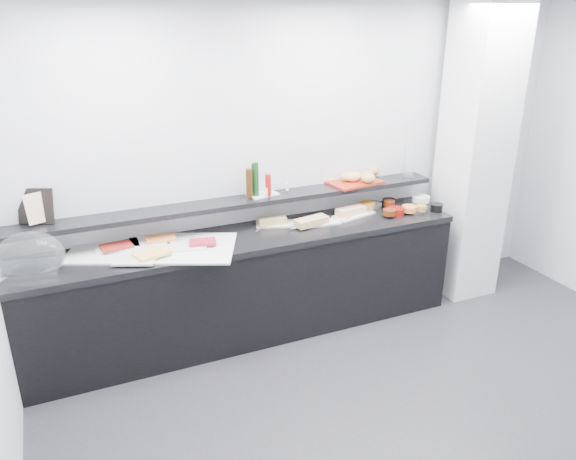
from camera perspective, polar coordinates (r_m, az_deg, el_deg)
name	(u,v)px	position (r m, az deg, el deg)	size (l,w,h in m)	color
ground	(440,437)	(4.04, 15.15, -19.64)	(5.00, 5.00, 0.00)	#2D2D30
back_wall	(310,163)	(4.90, 2.26, 6.79)	(5.00, 0.02, 2.70)	silver
column	(474,155)	(5.45, 18.41, 7.22)	(0.50, 0.50, 2.70)	white
buffet_cabinet	(249,288)	(4.73, -4.01, -5.89)	(3.60, 0.60, 0.85)	black
counter_top	(247,238)	(4.54, -4.16, -0.86)	(3.62, 0.62, 0.05)	black
wall_shelf	(239,202)	(4.60, -4.98, 2.84)	(3.60, 0.25, 0.04)	black
cloche_base	(30,269)	(4.30, -24.78, -3.66)	(0.42, 0.28, 0.04)	#B7BBBF
cloche_dome	(31,256)	(4.25, -24.69, -2.39)	(0.46, 0.30, 0.34)	silver
linen_runner	(153,248)	(4.39, -13.56, -1.79)	(1.23, 0.58, 0.01)	silver
platter_meat_a	(117,246)	(4.46, -16.96, -1.55)	(0.32, 0.22, 0.01)	white
food_meat_a	(116,246)	(4.41, -17.05, -1.57)	(0.23, 0.14, 0.02)	maroon
platter_salmon	(148,242)	(4.48, -14.08, -1.15)	(0.31, 0.21, 0.01)	white
food_salmon	(161,238)	(4.47, -12.81, -0.84)	(0.22, 0.14, 0.02)	orange
platter_cheese	(135,260)	(4.19, -15.28, -2.92)	(0.29, 0.19, 0.01)	silver
food_cheese	(152,254)	(4.21, -13.63, -2.35)	(0.25, 0.16, 0.02)	#EDBC5C
platter_meat_b	(188,246)	(4.33, -10.08, -1.62)	(0.27, 0.18, 0.01)	silver
food_meat_b	(203,242)	(4.34, -8.68, -1.22)	(0.20, 0.13, 0.02)	maroon
sandwich_plate_left	(279,224)	(4.74, -0.96, 0.63)	(0.38, 0.16, 0.01)	silver
sandwich_food_left	(272,221)	(4.70, -1.61, 0.95)	(0.23, 0.09, 0.06)	tan
tongs_left	(261,229)	(4.61, -2.76, 0.14)	(0.01, 0.01, 0.16)	silver
sandwich_plate_mid	(322,223)	(4.77, 3.43, 0.73)	(0.31, 0.13, 0.01)	white
sandwich_food_mid	(311,221)	(4.69, 2.40, 0.89)	(0.29, 0.11, 0.06)	tan
tongs_mid	(300,228)	(4.63, 1.26, 0.25)	(0.01, 0.01, 0.16)	silver
sandwich_plate_right	(354,215)	(4.98, 6.70, 1.54)	(0.39, 0.17, 0.01)	silver
sandwich_food_right	(351,211)	(4.96, 6.39, 1.95)	(0.27, 0.10, 0.06)	#E6AE78
tongs_right	(350,217)	(4.89, 6.34, 1.33)	(0.01, 0.01, 0.16)	silver
bowl_glass_fruit	(371,207)	(5.12, 8.46, 2.35)	(0.19, 0.19, 0.07)	white
fill_glass_fruit	(367,205)	(5.12, 8.06, 2.53)	(0.14, 0.14, 0.05)	orange
bowl_black_jam	(389,203)	(5.25, 10.23, 2.73)	(0.13, 0.13, 0.07)	black
fill_black_jam	(389,203)	(5.20, 10.24, 2.70)	(0.10, 0.10, 0.05)	#5B1E0D
bowl_glass_cream	(420,200)	(5.40, 13.25, 3.03)	(0.16, 0.16, 0.07)	white
fill_glass_cream	(421,199)	(5.38, 13.34, 3.11)	(0.16, 0.16, 0.05)	white
bowl_red_jam	(396,212)	(5.03, 10.90, 1.84)	(0.14, 0.14, 0.07)	maroon
fill_red_jam	(389,212)	(4.97, 10.26, 1.79)	(0.11, 0.11, 0.05)	#541F0C
bowl_glass_salmon	(418,209)	(5.14, 13.10, 2.08)	(0.17, 0.17, 0.07)	white
fill_glass_salmon	(409,209)	(5.09, 12.22, 2.13)	(0.13, 0.13, 0.05)	orange
bowl_black_fruit	(437,208)	(5.22, 14.86, 2.22)	(0.11, 0.11, 0.07)	black
fill_black_fruit	(421,208)	(5.13, 13.36, 2.17)	(0.09, 0.09, 0.05)	orange
framed_print	(36,206)	(4.43, -24.26, 2.22)	(0.25, 0.02, 0.26)	black
print_art	(38,208)	(4.39, -24.10, 2.06)	(0.17, 0.00, 0.22)	#CCA893
condiment_tray	(263,194)	(4.70, -2.57, 3.63)	(0.25, 0.15, 0.01)	white
bottle_green_a	(255,180)	(4.63, -3.39, 5.09)	(0.06, 0.06, 0.26)	#0E3315
bottle_brown	(249,183)	(4.58, -3.97, 4.77)	(0.05, 0.05, 0.24)	#3E220B
bottle_green_b	(256,179)	(4.61, -3.31, 5.18)	(0.05, 0.05, 0.28)	#103C16
bottle_hot	(268,185)	(4.63, -2.03, 4.60)	(0.05, 0.05, 0.18)	#A8140C
shaker_salt	(266,192)	(4.63, -2.22, 3.91)	(0.03, 0.03, 0.07)	white
shaker_pepper	(287,187)	(4.76, -0.09, 4.42)	(0.03, 0.03, 0.07)	silver
bread_tray	(353,182)	(5.06, 6.67, 4.89)	(0.46, 0.32, 0.02)	#9C2410
bread_roll_n	(347,177)	(5.03, 6.04, 5.42)	(0.13, 0.09, 0.08)	tan
bread_roll_ne	(373,171)	(5.23, 8.67, 5.93)	(0.12, 0.08, 0.08)	#B47C44
bread_roll_s	(367,178)	(5.01, 7.98, 5.27)	(0.12, 0.08, 0.08)	#B57645
bread_roll_se	(369,179)	(4.99, 8.27, 5.19)	(0.13, 0.08, 0.08)	tan
bread_roll_midw	(354,177)	(5.02, 6.73, 5.38)	(0.16, 0.10, 0.08)	tan
bread_roll_mide	(368,175)	(5.08, 8.10, 5.51)	(0.12, 0.08, 0.08)	#C08549
carafe	(409,162)	(5.24, 12.17, 6.75)	(0.10, 0.10, 0.30)	white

